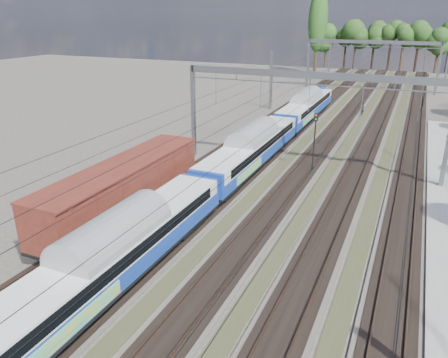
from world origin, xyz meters
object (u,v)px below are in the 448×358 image
at_px(worker, 363,109).
at_px(emu_train, 251,145).
at_px(freight_boxcar, 124,188).
at_px(signal_near, 315,136).
at_px(signal_far, 425,87).

bearing_deg(worker, emu_train, -176.84).
distance_m(freight_boxcar, signal_near, 17.89).
relative_size(freight_boxcar, signal_near, 2.82).
distance_m(emu_train, signal_near, 5.75).
distance_m(freight_boxcar, worker, 42.35).
xyz_separation_m(freight_boxcar, signal_far, (18.67, 49.25, 0.90)).
relative_size(emu_train, signal_near, 11.18).
xyz_separation_m(emu_train, freight_boxcar, (-4.50, -13.02, -0.06)).
height_order(signal_near, signal_far, signal_near).
distance_m(freight_boxcar, signal_far, 52.68).
height_order(worker, signal_near, signal_near).
relative_size(worker, signal_near, 0.37).
height_order(worker, signal_far, signal_far).
xyz_separation_m(emu_train, signal_near, (5.34, 1.88, 0.98)).
xyz_separation_m(signal_near, signal_far, (8.83, 34.35, -0.14)).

